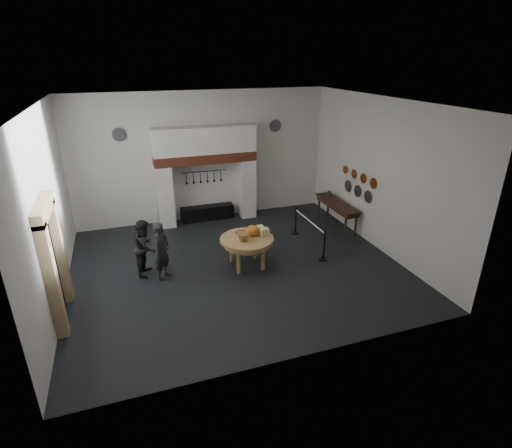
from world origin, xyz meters
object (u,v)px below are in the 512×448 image
object	(u,v)px
work_table	(247,239)
side_table	(337,203)
barrier_post_far	(296,221)
visitor_near	(162,251)
visitor_far	(145,247)
barrier_post_near	(324,246)
iron_range	(208,213)

from	to	relation	value
work_table	side_table	world-z (taller)	side_table
barrier_post_far	work_table	bearing A→B (deg)	-144.27
visitor_near	visitor_far	world-z (taller)	visitor_near
visitor_far	barrier_post_far	world-z (taller)	visitor_far
work_table	visitor_near	distance (m)	2.32
side_table	barrier_post_near	world-z (taller)	same
work_table	barrier_post_near	xyz separation A→B (m)	(2.22, -0.40, -0.39)
iron_range	barrier_post_far	xyz separation A→B (m)	(2.51, -2.22, 0.20)
iron_range	visitor_near	distance (m)	4.25
work_table	visitor_far	world-z (taller)	visitor_far
work_table	barrier_post_near	bearing A→B (deg)	-10.28
visitor_far	barrier_post_far	size ratio (longest dim) A/B	1.74
visitor_far	barrier_post_near	bearing A→B (deg)	-81.75
visitor_near	barrier_post_far	size ratio (longest dim) A/B	1.77
visitor_far	barrier_post_far	bearing A→B (deg)	-58.83
side_table	barrier_post_far	world-z (taller)	same
barrier_post_far	visitor_near	bearing A→B (deg)	-161.99
work_table	visitor_near	bearing A→B (deg)	176.93
visitor_far	barrier_post_far	distance (m)	5.06
work_table	visitor_near	xyz separation A→B (m)	(-2.31, 0.12, -0.04)
barrier_post_near	side_table	bearing A→B (deg)	52.95
visitor_near	visitor_far	xyz separation A→B (m)	(-0.40, 0.40, -0.01)
work_table	barrier_post_near	size ratio (longest dim) A/B	1.66
iron_range	work_table	world-z (taller)	work_table
visitor_far	barrier_post_near	size ratio (longest dim) A/B	1.74
visitor_far	barrier_post_near	xyz separation A→B (m)	(4.93, -0.93, -0.33)
visitor_near	barrier_post_near	distance (m)	4.58
visitor_near	side_table	size ratio (longest dim) A/B	0.73
side_table	iron_range	bearing A→B (deg)	152.66
iron_range	barrier_post_far	world-z (taller)	barrier_post_far
iron_range	barrier_post_far	size ratio (longest dim) A/B	2.11
barrier_post_far	visitor_far	bearing A→B (deg)	-167.72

